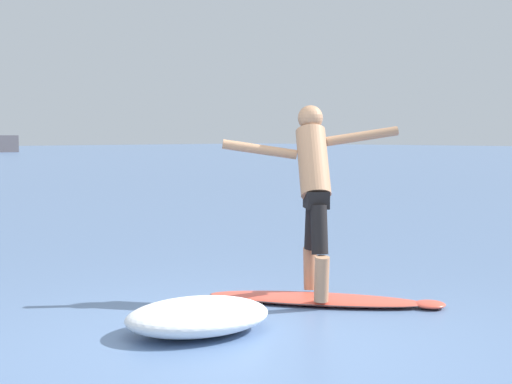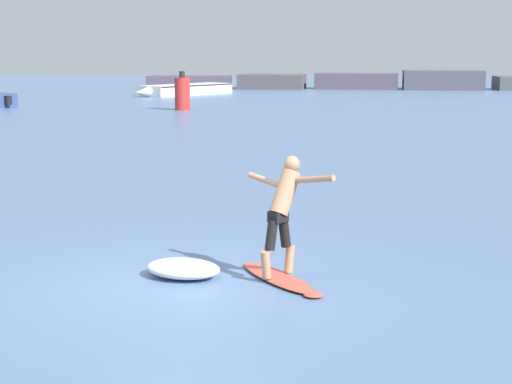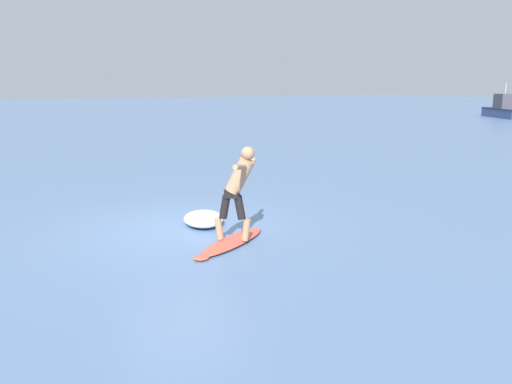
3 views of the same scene
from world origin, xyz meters
The scene contains 4 objects.
ground_plane centered at (0.00, 0.00, 0.00)m, with size 200.00×200.00×0.00m, color #54709B.
surfboard centered at (1.36, 0.46, 0.03)m, with size 1.52×2.04×0.20m.
surfer centered at (1.41, 0.59, 1.12)m, with size 1.37×1.12×1.76m.
wave_foam_at_tail centered at (-0.09, 0.49, 0.13)m, with size 1.36×1.15×0.26m.
Camera 1 is at (-3.65, -3.69, 1.54)m, focal length 50.00 mm.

